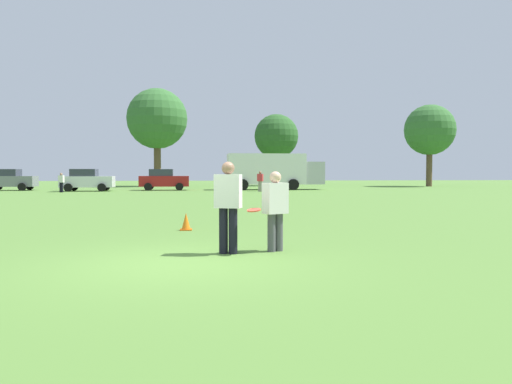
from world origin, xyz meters
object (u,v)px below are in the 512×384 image
Objects in this scene: traffic_cone at (186,222)px; parked_car_center at (164,180)px; frisbee at (254,210)px; parked_car_near_left at (9,180)px; player_defender at (275,207)px; box_truck at (273,170)px; bystander_far_jogger at (260,180)px; bystander_field_marshal at (61,181)px; player_thrower at (228,202)px; parked_car_mid_left at (87,180)px.

traffic_cone is 29.97m from parked_car_center.
frisbee is 0.06× the size of parked_car_near_left.
player_defender is 34.37m from box_truck.
traffic_cone is at bearing -100.93° from bystander_far_jogger.
bystander_field_marshal is (-10.45, 26.01, 0.63)m from traffic_cone.
parked_car_near_left is (-17.49, 34.85, 0.06)m from frisbee.
player_thrower is 34.07m from parked_car_center.
player_defender is 4.34m from traffic_cone.
bystander_far_jogger reaches higher than frisbee.
parked_car_center is at bearing -177.69° from box_truck.
player_defender is at bearing -67.49° from bystander_field_marshal.
parked_car_mid_left reaches higher than bystander_far_jogger.
player_thrower is 6.55× the size of frisbee.
parked_car_center is (13.10, -0.87, 0.00)m from parked_car_near_left.
parked_car_near_left is 13.12m from parked_car_center.
frisbee is 32.44m from bystander_field_marshal.
parked_car_near_left and parked_car_mid_left have the same top height.
parked_car_center is 8.42m from bystander_field_marshal.
player_thrower is at bearing -99.42° from box_truck.
traffic_cone is 29.77m from parked_car_mid_left.
traffic_cone is 0.11× the size of parked_car_mid_left.
frisbee is at bearing -72.07° from parked_car_mid_left.
bystander_far_jogger is at bearing 84.07° from player_defender.
traffic_cone is (-1.92, 3.84, -0.67)m from player_defender.
player_defender is 3.36× the size of traffic_cone.
bystander_far_jogger is 15.46m from bystander_field_marshal.
parked_car_near_left is at bearing 116.08° from player_thrower.
parked_car_mid_left is 2.58× the size of bystander_far_jogger.
parked_car_mid_left is at bearing 59.30° from bystander_field_marshal.
parked_car_mid_left reaches higher than player_thrower.
player_defender is (0.96, 0.20, -0.11)m from player_thrower.
frisbee is 0.17× the size of bystander_far_jogger.
traffic_cone is 0.11× the size of parked_car_near_left.
player_defender is 29.95m from bystander_far_jogger.
player_thrower is at bearing -69.20° from bystander_field_marshal.
parked_car_mid_left is 2.72m from bystander_field_marshal.
traffic_cone is 0.32× the size of bystander_field_marshal.
bystander_field_marshal is (-17.09, -4.19, -0.90)m from box_truck.
box_truck is at bearing 77.60° from traffic_cone.
parked_car_mid_left reaches higher than player_defender.
player_thrower is 38.66m from parked_car_near_left.
player_thrower is 0.42× the size of parked_car_center.
box_truck is (4.72, 34.04, 0.85)m from player_defender.
parked_car_near_left is 22.70m from box_truck.
traffic_cone is at bearing 116.56° from player_defender.
parked_car_near_left is (-16.04, 30.69, 0.69)m from traffic_cone.
traffic_cone is at bearing -84.36° from parked_car_center.
parked_car_near_left is at bearing 161.43° from parked_car_mid_left.
box_truck is at bearing 13.77° from bystander_field_marshal.
player_defender is 0.38× the size of parked_car_center.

